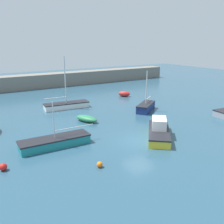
# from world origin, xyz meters

# --- Properties ---
(ground_plane) EXTENTS (120.00, 120.00, 0.20)m
(ground_plane) POSITION_xyz_m (0.00, 0.00, -0.10)
(ground_plane) COLOR #284C60
(harbor_breakwater) EXTENTS (60.20, 3.22, 2.63)m
(harbor_breakwater) POSITION_xyz_m (0.00, 31.82, 1.31)
(harbor_breakwater) COLOR slate
(harbor_breakwater) RESTS_ON ground_plane
(sailboat_tall_mast) EXTENTS (6.13, 2.39, 6.95)m
(sailboat_tall_mast) POSITION_xyz_m (-1.23, 14.33, 0.45)
(sailboat_tall_mast) COLOR white
(sailboat_tall_mast) RESTS_ON ground_plane
(cabin_cruiser_white) EXTENTS (5.10, 5.50, 1.77)m
(cabin_cruiser_white) POSITION_xyz_m (2.18, -0.24, 0.63)
(cabin_cruiser_white) COLOR yellow
(cabin_cruiser_white) RESTS_ON ground_plane
(dinghy_near_pier) EXTENTS (2.03, 2.11, 0.90)m
(dinghy_near_pier) POSITION_xyz_m (9.71, 16.39, 0.45)
(dinghy_near_pier) COLOR red
(dinghy_near_pier) RESTS_ON ground_plane
(open_tender_yellow) EXTENTS (2.18, 3.11, 0.70)m
(open_tender_yellow) POSITION_xyz_m (-1.49, 7.63, 0.35)
(open_tender_yellow) COLOR #287A4C
(open_tender_yellow) RESTS_ON ground_plane
(sailboat_twin_hulled) EXTENTS (6.70, 1.97, 3.95)m
(sailboat_twin_hulled) POSITION_xyz_m (-6.89, 2.91, 0.41)
(sailboat_twin_hulled) COLOR teal
(sailboat_twin_hulled) RESTS_ON ground_plane
(sailboat_short_mast) EXTENTS (4.23, 3.56, 5.20)m
(sailboat_short_mast) POSITION_xyz_m (7.06, 7.61, 0.54)
(sailboat_short_mast) COLOR navy
(sailboat_short_mast) RESTS_ON ground_plane
(mooring_buoy_red) EXTENTS (0.54, 0.54, 0.54)m
(mooring_buoy_red) POSITION_xyz_m (-11.44, 0.76, 0.27)
(mooring_buoy_red) COLOR red
(mooring_buoy_red) RESTS_ON ground_plane
(mooring_buoy_orange) EXTENTS (0.44, 0.44, 0.44)m
(mooring_buoy_orange) POSITION_xyz_m (-5.46, -2.43, 0.22)
(mooring_buoy_orange) COLOR orange
(mooring_buoy_orange) RESTS_ON ground_plane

